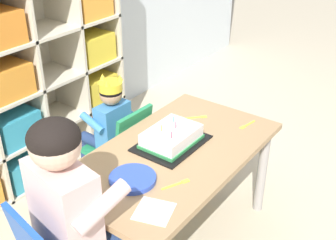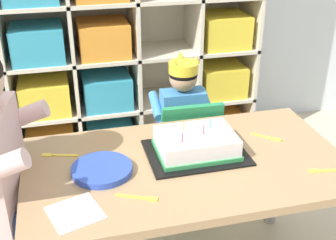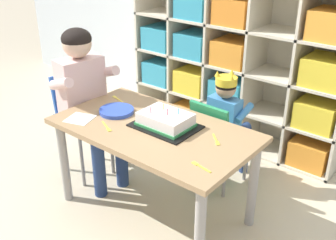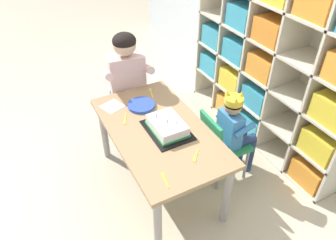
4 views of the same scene
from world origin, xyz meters
The scene contains 14 objects.
ground centered at (0.00, 0.00, 0.00)m, with size 16.00×16.00×0.00m, color beige.
storage_cubby_shelf centered at (-0.16, 1.17, 0.80)m, with size 1.82×0.36×1.60m.
activity_table centered at (0.00, 0.00, 0.52)m, with size 1.18×0.66×0.60m.
classroom_chair_blue centered at (0.14, 0.48, 0.37)m, with size 0.32×0.36×0.65m.
child_with_crown centered at (0.14, 0.59, 0.51)m, with size 0.30×0.31×0.82m.
classroom_chair_adult_side centered at (-0.73, 0.05, 0.45)m, with size 0.40×0.36×0.72m.
adult_helper_seated centered at (-0.61, 0.03, 0.66)m, with size 0.46×0.44×1.06m.
birthday_cake_on_tray centered at (0.05, 0.05, 0.63)m, with size 0.37×0.27×0.12m.
paper_plate_stack centered at (-0.31, 0.01, 0.61)m, with size 0.21×0.21×0.02m, color blue.
paper_napkin_square centered at (-0.41, -0.20, 0.60)m, with size 0.15×0.15×0.00m, color white.
fork_scattered_mid_table centered at (0.37, 0.09, 0.60)m, with size 0.10×0.10×0.00m.
fork_at_table_front_edge centered at (0.45, -0.18, 0.60)m, with size 0.12×0.04×0.00m.
fork_by_napkin centered at (-0.46, 0.16, 0.60)m, with size 0.13×0.05×0.00m.
fork_beside_plate_stack centered at (-0.21, -0.17, 0.60)m, with size 0.13×0.07×0.00m.
Camera 3 is at (1.39, -1.58, 1.67)m, focal length 43.72 mm.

